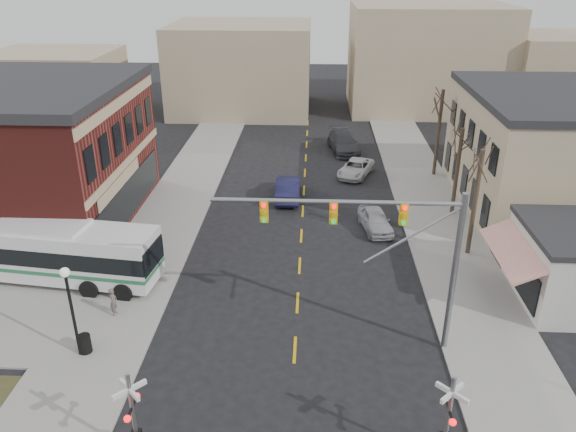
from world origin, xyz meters
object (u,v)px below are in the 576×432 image
object	(u,v)px
transit_bus	(44,251)
car_d	(344,143)
car_a	(375,220)
rr_crossing_west	(146,419)
rr_crossing_east	(435,421)
pedestrian_near	(113,301)
street_lamp	(69,294)
trash_bin	(85,344)
pedestrian_far	(99,268)
car_c	(356,168)
car_b	(288,188)
traffic_signal_mast	(391,239)

from	to	relation	value
transit_bus	car_d	distance (m)	30.34
car_a	car_d	world-z (taller)	car_d
rr_crossing_west	rr_crossing_east	distance (m)	10.37
rr_crossing_east	pedestrian_near	xyz separation A→B (m)	(-14.67, 8.58, -1.08)
street_lamp	pedestrian_near	distance (m)	4.16
rr_crossing_west	street_lamp	world-z (taller)	street_lamp
trash_bin	pedestrian_near	bearing A→B (deg)	82.97
street_lamp	pedestrian_far	bearing A→B (deg)	101.16
car_c	pedestrian_far	xyz separation A→B (m)	(-15.58, -18.21, 0.38)
car_b	pedestrian_far	size ratio (longest dim) A/B	2.81
rr_crossing_west	pedestrian_near	distance (m)	9.99
car_a	car_b	bearing A→B (deg)	129.59
trash_bin	car_b	distance (m)	20.99
rr_crossing_east	transit_bus	bearing A→B (deg)	148.61
rr_crossing_west	car_a	xyz separation A→B (m)	(10.12, 19.82, -1.25)
pedestrian_near	street_lamp	bearing A→B (deg)	161.99
car_a	car_b	world-z (taller)	car_b
rr_crossing_west	pedestrian_near	size ratio (longest dim) A/B	3.63
street_lamp	trash_bin	xyz separation A→B (m)	(0.20, 0.19, -2.83)
transit_bus	car_c	bearing A→B (deg)	43.63
rr_crossing_west	car_c	distance (m)	31.69
street_lamp	pedestrian_far	distance (m)	6.87
car_d	pedestrian_far	xyz separation A→B (m)	(-14.82, -24.77, 0.20)
street_lamp	traffic_signal_mast	bearing A→B (deg)	5.83
transit_bus	traffic_signal_mast	xyz separation A→B (m)	(18.56, -5.22, 3.90)
transit_bus	pedestrian_near	distance (m)	6.12
car_a	car_b	xyz separation A→B (m)	(-6.20, 5.20, 0.13)
trash_bin	car_b	size ratio (longest dim) A/B	0.18
trash_bin	pedestrian_far	xyz separation A→B (m)	(-1.45, 6.13, 0.46)
trash_bin	car_c	world-z (taller)	car_c
traffic_signal_mast	street_lamp	world-z (taller)	traffic_signal_mast
trash_bin	car_b	bearing A→B (deg)	65.79
car_a	car_d	distance (m)	17.02
pedestrian_far	traffic_signal_mast	bearing A→B (deg)	-67.14
transit_bus	pedestrian_far	world-z (taller)	transit_bus
traffic_signal_mast	car_b	distance (m)	19.31
street_lamp	trash_bin	world-z (taller)	street_lamp
traffic_signal_mast	trash_bin	distance (m)	14.96
car_b	street_lamp	bearing A→B (deg)	64.80
traffic_signal_mast	car_b	bearing A→B (deg)	106.68
transit_bus	traffic_signal_mast	size ratio (longest dim) A/B	1.22
transit_bus	rr_crossing_west	size ratio (longest dim) A/B	2.38
traffic_signal_mast	trash_bin	world-z (taller)	traffic_signal_mast
traffic_signal_mast	rr_crossing_east	xyz separation A→B (m)	(1.08, -6.77, -3.82)
traffic_signal_mast	pedestrian_near	world-z (taller)	traffic_signal_mast
rr_crossing_east	car_c	size ratio (longest dim) A/B	1.19
car_a	car_b	size ratio (longest dim) A/B	0.82
rr_crossing_east	pedestrian_far	xyz separation A→B (m)	(-16.49, 11.64, -0.93)
street_lamp	car_d	world-z (taller)	street_lamp
car_d	pedestrian_near	bearing A→B (deg)	-125.08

